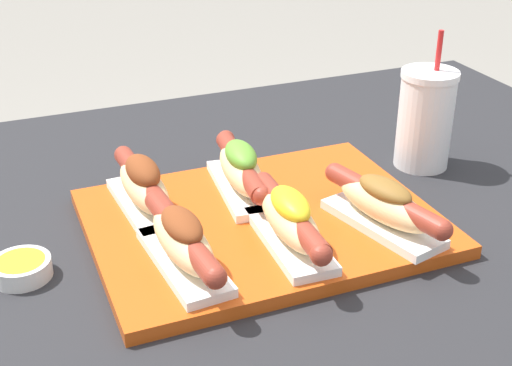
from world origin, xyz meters
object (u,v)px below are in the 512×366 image
Objects in this scene: hot_dog_4 at (243,170)px; drink_cup at (426,119)px; hot_dog_0 at (183,241)px; serving_tray at (262,222)px; hot_dog_3 at (144,186)px; hot_dog_2 at (384,205)px; hot_dog_1 at (290,220)px; sauce_bowl at (21,268)px.

hot_dog_4 is 0.30m from drink_cup.
hot_dog_0 is at bearing -131.54° from hot_dog_4.
drink_cup reaches higher than serving_tray.
hot_dog_0 is (-0.13, -0.07, 0.04)m from serving_tray.
hot_dog_4 is (0.14, -0.00, -0.00)m from hot_dog_3.
hot_dog_2 is 0.98× the size of hot_dog_3.
hot_dog_3 is at bearing 133.04° from hot_dog_1.
sauce_bowl is at bearing -156.43° from hot_dog_3.
hot_dog_3 is at bearing 93.04° from hot_dog_0.
serving_tray is 0.16m from hot_dog_3.
hot_dog_2 is at bearing -30.88° from hot_dog_3.
hot_dog_3 is at bearing -178.85° from drink_cup.
hot_dog_0 reaches higher than serving_tray.
drink_cup is at bearing 1.90° from hot_dog_4.
hot_dog_3 is 1.00× the size of drink_cup.
hot_dog_0 is at bearing -150.60° from serving_tray.
hot_dog_4 reaches higher than sauce_bowl.
serving_tray is 0.31m from sauce_bowl.
drink_cup reaches higher than hot_dog_4.
hot_dog_4 is at bearing 129.06° from hot_dog_2.
hot_dog_0 is 0.20m from sauce_bowl.
hot_dog_1 is 0.21m from hot_dog_3.
hot_dog_1 reaches higher than sauce_bowl.
hot_dog_0 is 1.00× the size of hot_dog_1.
serving_tray is 6.31× the size of sauce_bowl.
serving_tray is at bearing 147.58° from hot_dog_2.
hot_dog_3 is at bearing 150.65° from serving_tray.
sauce_bowl is at bearing 165.84° from hot_dog_1.
drink_cup reaches higher than hot_dog_2.
hot_dog_3 is (-0.27, 0.16, 0.00)m from hot_dog_2.
hot_dog_2 is (0.13, -0.01, -0.00)m from hot_dog_1.
hot_dog_3 is 0.19m from sauce_bowl.
hot_dog_2 is at bearing -11.22° from sauce_bowl.
hot_dog_1 is at bearing -14.16° from sauce_bowl.
hot_dog_3 is 1.00× the size of hot_dog_4.
hot_dog_1 is 1.00× the size of drink_cup.
hot_dog_0 is at bearing 178.73° from hot_dog_1.
hot_dog_1 is 3.02× the size of sauce_bowl.
hot_dog_1 is 1.00× the size of hot_dog_4.
drink_cup is (0.30, 0.16, 0.03)m from hot_dog_1.
hot_dog_2 is at bearing -50.94° from hot_dog_4.
hot_dog_1 is (0.01, -0.08, 0.04)m from serving_tray.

